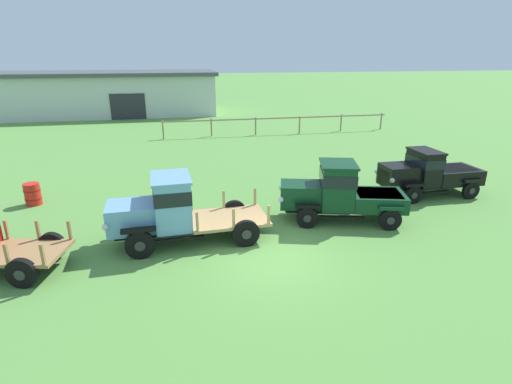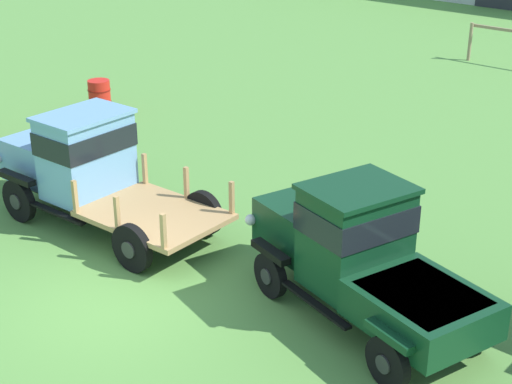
{
  "view_description": "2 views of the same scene",
  "coord_description": "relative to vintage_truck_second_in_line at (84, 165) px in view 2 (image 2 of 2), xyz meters",
  "views": [
    {
      "loc": [
        -2.74,
        -10.69,
        5.98
      ],
      "look_at": [
        0.23,
        3.29,
        1.0
      ],
      "focal_mm": 28.0,
      "sensor_mm": 36.0,
      "label": 1
    },
    {
      "loc": [
        9.21,
        -6.98,
        6.95
      ],
      "look_at": [
        0.23,
        3.29,
        1.0
      ],
      "focal_mm": 55.0,
      "sensor_mm": 36.0,
      "label": 2
    }
  ],
  "objects": [
    {
      "name": "vintage_truck_midrow_center",
      "position": [
        6.22,
        0.62,
        -0.08
      ],
      "size": [
        4.87,
        2.89,
        2.22
      ],
      "color": "black",
      "rests_on": "ground"
    },
    {
      "name": "ground_plane",
      "position": [
        3.0,
        -1.74,
        -1.18
      ],
      "size": [
        240.0,
        240.0,
        0.0
      ],
      "primitive_type": "plane",
      "color": "#5B9342"
    },
    {
      "name": "oil_drum_beside_row",
      "position": [
        -5.57,
        4.75,
        -0.72
      ],
      "size": [
        0.66,
        0.66,
        0.92
      ],
      "color": "red",
      "rests_on": "ground"
    },
    {
      "name": "vintage_truck_second_in_line",
      "position": [
        0.0,
        0.0,
        0.0
      ],
      "size": [
        5.34,
        2.27,
        2.28
      ],
      "color": "black",
      "rests_on": "ground"
    }
  ]
}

